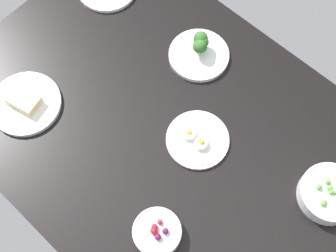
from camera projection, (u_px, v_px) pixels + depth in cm
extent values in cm
cube|color=black|center=(168.00, 131.00, 144.55)|extent=(138.91, 95.74, 4.00)
cylinder|color=silver|center=(329.00, 194.00, 131.90)|extent=(17.30, 17.30, 4.81)
torus|color=silver|center=(332.00, 192.00, 129.70)|extent=(17.41, 17.41, 0.80)
sphere|color=#599E38|center=(328.00, 182.00, 130.10)|extent=(1.50, 1.50, 1.50)
sphere|color=#599E38|center=(330.00, 188.00, 129.31)|extent=(1.58, 1.58, 1.58)
sphere|color=#599E38|center=(325.00, 202.00, 127.93)|extent=(1.19, 1.19, 1.19)
sphere|color=#599E38|center=(323.00, 204.00, 127.55)|extent=(1.52, 1.52, 1.52)
sphere|color=#599E38|center=(319.00, 187.00, 129.44)|extent=(1.58, 1.58, 1.58)
sphere|color=#599E38|center=(331.00, 192.00, 128.92)|extent=(1.47, 1.47, 1.47)
cylinder|color=silver|center=(198.00, 140.00, 140.62)|extent=(19.21, 19.21, 1.14)
torus|color=#B7B7BC|center=(198.00, 139.00, 140.10)|extent=(17.41, 17.41, 0.50)
ellipsoid|color=white|center=(189.00, 134.00, 139.52)|extent=(4.33, 4.33, 2.38)
sphere|color=yellow|center=(189.00, 132.00, 138.54)|extent=(1.73, 1.73, 1.73)
ellipsoid|color=white|center=(201.00, 143.00, 138.22)|extent=(4.41, 4.41, 2.43)
sphere|color=yellow|center=(202.00, 142.00, 137.22)|extent=(1.76, 1.76, 1.76)
cylinder|color=silver|center=(199.00, 55.00, 152.51)|extent=(19.88, 19.88, 1.59)
torus|color=#B7B7BC|center=(199.00, 54.00, 151.79)|extent=(17.99, 17.99, 0.50)
cylinder|color=#9EBC72|center=(202.00, 47.00, 151.17)|extent=(1.32, 1.32, 2.83)
sphere|color=#2D6023|center=(203.00, 42.00, 148.59)|extent=(3.76, 3.76, 3.76)
cylinder|color=#9EBC72|center=(200.00, 45.00, 151.70)|extent=(1.24, 1.24, 2.55)
sphere|color=#2D6023|center=(201.00, 40.00, 149.32)|extent=(3.55, 3.55, 3.55)
cylinder|color=#9EBC72|center=(199.00, 52.00, 150.61)|extent=(1.61, 1.61, 2.60)
sphere|color=#2D6023|center=(200.00, 46.00, 147.85)|extent=(4.61, 4.61, 4.61)
cylinder|color=#9EBC72|center=(200.00, 44.00, 151.62)|extent=(1.64, 1.64, 2.84)
sphere|color=#2D6023|center=(201.00, 39.00, 148.71)|extent=(4.68, 4.68, 4.68)
cylinder|color=silver|center=(157.00, 233.00, 127.95)|extent=(13.37, 13.37, 3.86)
torus|color=silver|center=(157.00, 231.00, 126.19)|extent=(13.64, 13.64, 0.80)
sphere|color=#59144C|center=(166.00, 231.00, 125.34)|extent=(1.74, 1.74, 1.74)
sphere|color=#B2232D|center=(160.00, 222.00, 126.47)|extent=(1.49, 1.49, 1.49)
sphere|color=maroon|center=(155.00, 233.00, 125.27)|extent=(1.54, 1.54, 1.54)
sphere|color=#59144C|center=(158.00, 237.00, 124.66)|extent=(1.82, 1.82, 1.82)
sphere|color=maroon|center=(154.00, 231.00, 125.29)|extent=(1.91, 1.91, 1.91)
sphere|color=maroon|center=(155.00, 227.00, 125.76)|extent=(1.79, 1.79, 1.79)
cylinder|color=silver|center=(26.00, 104.00, 145.36)|extent=(22.29, 22.29, 1.50)
torus|color=#B7B7BC|center=(25.00, 103.00, 144.67)|extent=(20.12, 20.12, 0.50)
cube|color=beige|center=(24.00, 102.00, 144.12)|extent=(11.05, 8.59, 1.20)
cube|color=#E5B24C|center=(23.00, 100.00, 143.21)|extent=(11.05, 8.59, 0.80)
cube|color=beige|center=(23.00, 99.00, 142.30)|extent=(11.05, 8.59, 1.20)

